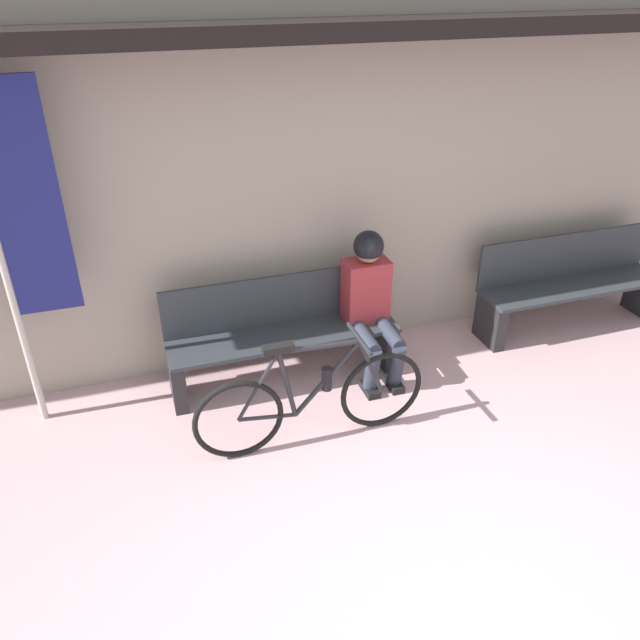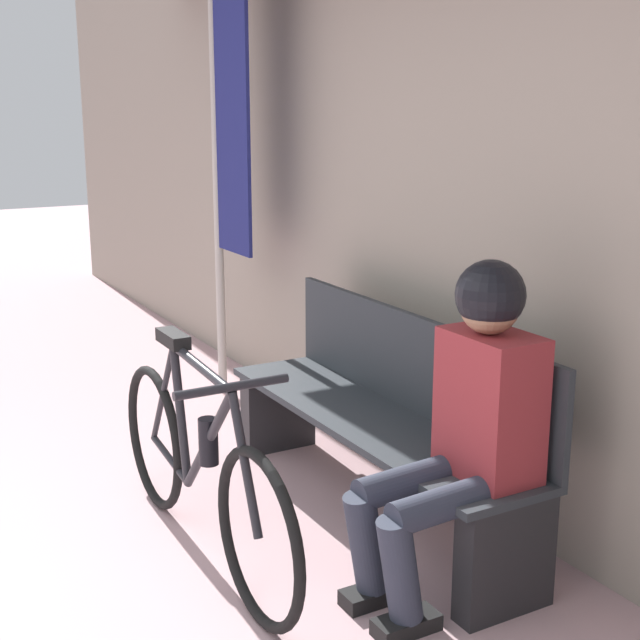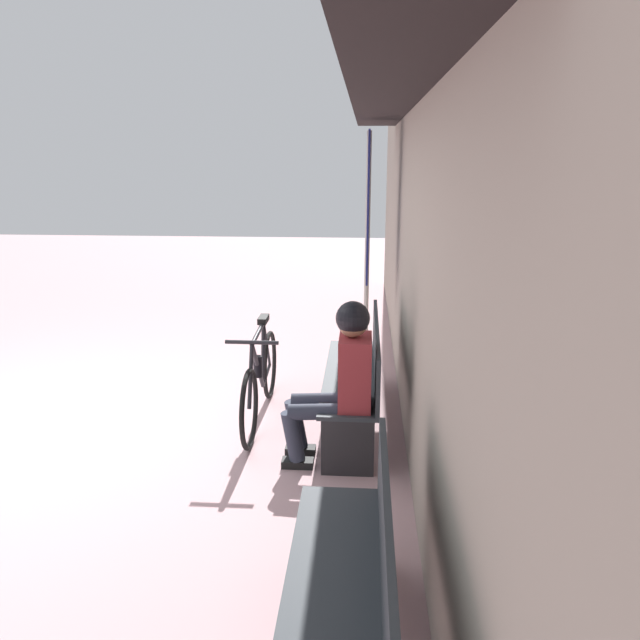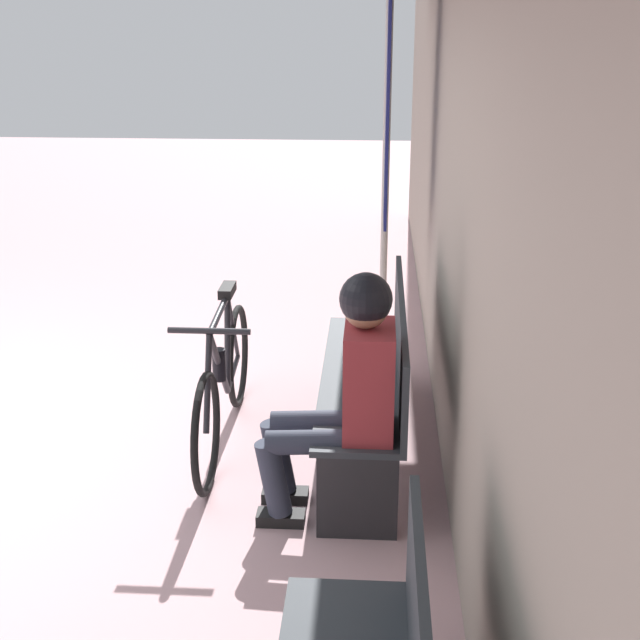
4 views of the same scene
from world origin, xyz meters
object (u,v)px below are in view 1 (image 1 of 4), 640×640
at_px(park_bench_far, 570,286).
at_px(banner_pole, 20,226).
at_px(person_seated, 370,296).
at_px(park_bench_near, 283,335).
at_px(bicycle, 313,399).

relative_size(park_bench_far, banner_pole, 0.74).
bearing_deg(banner_pole, park_bench_far, -0.78).
bearing_deg(person_seated, park_bench_near, 170.52).
height_order(park_bench_near, person_seated, person_seated).
height_order(park_bench_near, bicycle, park_bench_near).
bearing_deg(park_bench_near, bicycle, -90.97).
bearing_deg(bicycle, person_seated, 44.82).
relative_size(bicycle, park_bench_far, 0.93).
distance_m(bicycle, banner_pole, 2.14).
distance_m(bicycle, person_seated, 1.02).
height_order(person_seated, banner_pole, banner_pole).
bearing_deg(bicycle, banner_pole, 152.37).
bearing_deg(park_bench_far, banner_pole, 179.22).
xyz_separation_m(park_bench_near, banner_pole, (-1.63, 0.06, 1.07)).
relative_size(person_seated, park_bench_far, 0.68).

